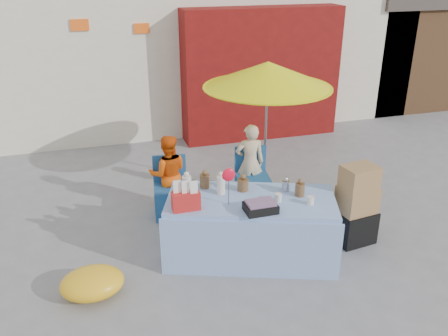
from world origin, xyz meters
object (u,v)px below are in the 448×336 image
object	(u,v)px
chair_left	(171,198)
vendor_orange	(168,174)
umbrella	(268,75)
market_table	(250,226)
box_stack	(356,207)
chair_right	(252,187)
vendor_beige	(250,163)

from	to	relation	value
chair_left	vendor_orange	distance (m)	0.36
chair_left	umbrella	distance (m)	2.27
umbrella	vendor_orange	bearing A→B (deg)	-174.47
market_table	umbrella	size ratio (longest dim) A/B	1.09
market_table	vendor_orange	size ratio (longest dim) A/B	1.94
chair_left	box_stack	world-z (taller)	box_stack
vendor_orange	box_stack	xyz separation A→B (m)	(2.16, -1.53, -0.09)
chair_right	vendor_orange	world-z (taller)	vendor_orange
chair_right	box_stack	bearing A→B (deg)	-49.02
market_table	chair_right	size ratio (longest dim) A/B	2.69
market_table	box_stack	bearing A→B (deg)	16.35
chair_left	box_stack	bearing A→B (deg)	-25.00
vendor_beige	chair_left	bearing A→B (deg)	14.06
umbrella	market_table	bearing A→B (deg)	-116.90
chair_right	umbrella	world-z (taller)	umbrella
chair_left	chair_right	world-z (taller)	same
market_table	vendor_orange	xyz separation A→B (m)	(-0.74, 1.44, 0.18)
vendor_orange	umbrella	distance (m)	2.03
chair_left	market_table	bearing A→B (deg)	-52.51
market_table	box_stack	world-z (taller)	market_table
umbrella	vendor_beige	bearing A→B (deg)	-153.43
chair_right	vendor_beige	size ratio (longest dim) A/B	0.70
vendor_beige	box_stack	xyz separation A→B (m)	(0.91, -1.53, -0.11)
umbrella	box_stack	size ratio (longest dim) A/B	1.93
market_table	box_stack	distance (m)	1.42
chair_left	vendor_beige	xyz separation A→B (m)	(1.25, 0.13, 0.35)
market_table	box_stack	size ratio (longest dim) A/B	2.10
chair_right	vendor_beige	xyz separation A→B (m)	(-0.00, 0.13, 0.35)
vendor_orange	umbrella	world-z (taller)	umbrella
chair_left	vendor_beige	size ratio (longest dim) A/B	0.70
vendor_orange	box_stack	size ratio (longest dim) A/B	1.08
market_table	chair_right	world-z (taller)	market_table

